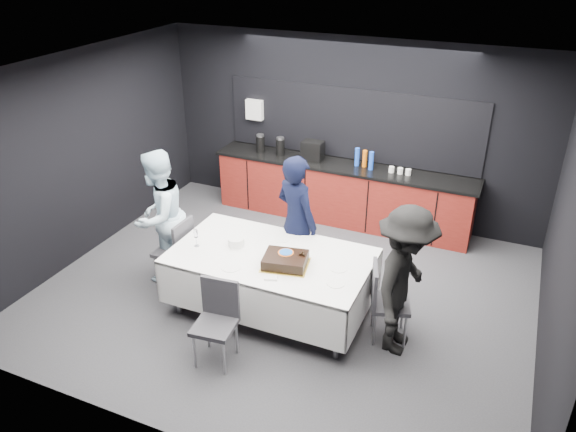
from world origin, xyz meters
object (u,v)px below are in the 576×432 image
(party_table, at_px, (271,265))
(plate_stack, at_px, (236,242))
(chair_left, at_px, (178,247))
(cake_assembly, at_px, (285,260))
(champagne_flute, at_px, (196,234))
(chair_near, at_px, (217,315))
(chair_right, at_px, (383,297))
(person_left, at_px, (159,216))
(person_right, at_px, (404,282))
(person_center, at_px, (296,222))

(party_table, relative_size, plate_stack, 11.77)
(plate_stack, relative_size, chair_left, 0.21)
(plate_stack, bearing_deg, cake_assembly, -13.29)
(champagne_flute, bearing_deg, party_table, 10.90)
(champagne_flute, relative_size, chair_near, 0.24)
(cake_assembly, relative_size, chair_left, 0.63)
(chair_left, bearing_deg, chair_right, -0.04)
(chair_left, xyz_separation_m, person_left, (-0.31, 0.10, 0.34))
(chair_near, distance_m, person_right, 2.00)
(plate_stack, height_order, champagne_flute, champagne_flute)
(cake_assembly, bearing_deg, person_center, 104.68)
(cake_assembly, distance_m, person_left, 1.92)
(cake_assembly, xyz_separation_m, person_left, (-1.90, 0.29, 0.03))
(chair_near, bearing_deg, champagne_flute, 132.09)
(chair_near, relative_size, person_center, 0.52)
(party_table, bearing_deg, person_left, 174.86)
(person_center, distance_m, person_left, 1.77)
(cake_assembly, bearing_deg, chair_left, 173.13)
(cake_assembly, height_order, chair_near, cake_assembly)
(chair_left, bearing_deg, person_center, 25.25)
(cake_assembly, xyz_separation_m, chair_right, (1.10, 0.19, -0.31))
(person_left, distance_m, person_right, 3.23)
(party_table, bearing_deg, chair_right, 2.07)
(chair_left, xyz_separation_m, person_right, (2.91, -0.10, 0.32))
(person_left, bearing_deg, chair_left, 73.04)
(plate_stack, bearing_deg, person_center, 53.22)
(plate_stack, bearing_deg, person_left, 174.21)
(chair_near, bearing_deg, person_center, 83.21)
(champagne_flute, relative_size, chair_left, 0.24)
(party_table, height_order, plate_stack, plate_stack)
(chair_right, height_order, person_left, person_left)
(party_table, height_order, chair_right, chair_right)
(chair_right, height_order, chair_near, same)
(plate_stack, height_order, person_right, person_right)
(plate_stack, distance_m, chair_near, 1.09)
(plate_stack, relative_size, chair_right, 0.21)
(party_table, xyz_separation_m, person_right, (1.57, -0.05, 0.22))
(cake_assembly, xyz_separation_m, plate_stack, (-0.72, 0.17, -0.01))
(chair_right, relative_size, person_center, 0.52)
(plate_stack, xyz_separation_m, person_left, (-1.18, 0.12, 0.05))
(chair_left, bearing_deg, chair_near, -41.24)
(party_table, relative_size, person_center, 1.31)
(party_table, height_order, chair_left, chair_left)
(party_table, relative_size, champagne_flute, 10.36)
(plate_stack, distance_m, chair_left, 0.92)
(cake_assembly, height_order, person_center, person_center)
(plate_stack, relative_size, chair_near, 0.21)
(person_center, xyz_separation_m, person_right, (1.54, -0.75, -0.02))
(cake_assembly, relative_size, person_left, 0.33)
(chair_left, distance_m, chair_right, 2.69)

